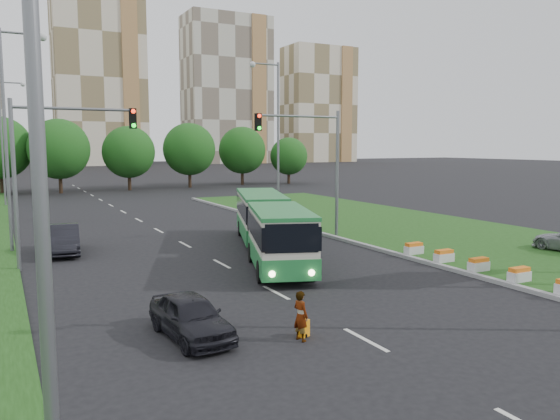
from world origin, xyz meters
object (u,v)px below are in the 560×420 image
articulated_bus (264,225)px  car_left_near (191,316)px  car_left_far (63,239)px  pedestrian (301,316)px  traffic_mast_left (51,156)px  shopping_trolley (303,328)px  traffic_mast_median (315,154)px

articulated_bus → car_left_near: size_ratio=3.99×
car_left_far → pedestrian: (4.93, -17.57, -0.01)m
traffic_mast_left → shopping_trolley: 15.89m
car_left_far → shopping_trolley: size_ratio=8.93×
traffic_mast_left → car_left_near: (2.74, -12.38, -4.68)m
pedestrian → shopping_trolley: bearing=-56.0°
car_left_far → pedestrian: car_left_far is taller
traffic_mast_left → car_left_near: 13.52m
traffic_mast_median → traffic_mast_left: size_ratio=1.00×
car_left_near → car_left_far: (-2.07, 15.82, 0.11)m
traffic_mast_median → pedestrian: size_ratio=5.22×
car_left_near → car_left_far: 15.96m
articulated_bus → car_left_far: bearing=172.0°
traffic_mast_left → pedestrian: bearing=-68.4°
car_left_near → pedestrian: bearing=-36.3°
traffic_mast_left → car_left_near: bearing=-77.5°
articulated_bus → shopping_trolley: size_ratio=29.59×
pedestrian → articulated_bus: bearing=-33.5°
traffic_mast_median → articulated_bus: traffic_mast_median is taller
traffic_mast_left → shopping_trolley: bearing=-67.1°
traffic_mast_median → shopping_trolley: size_ratio=15.06×
car_left_far → traffic_mast_left: bearing=-95.5°
traffic_mast_left → articulated_bus: (10.41, -1.58, -3.77)m
traffic_mast_median → car_left_far: size_ratio=1.69×
traffic_mast_left → articulated_bus: 11.18m
car_left_near → pedestrian: pedestrian is taller
shopping_trolley → articulated_bus: bearing=46.4°
traffic_mast_left → car_left_near: traffic_mast_left is taller
articulated_bus → car_left_near: bearing=-106.2°
traffic_mast_median → shopping_trolley: bearing=-122.0°
pedestrian → traffic_mast_left: bearing=9.1°
car_left_far → pedestrian: bearing=-68.8°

